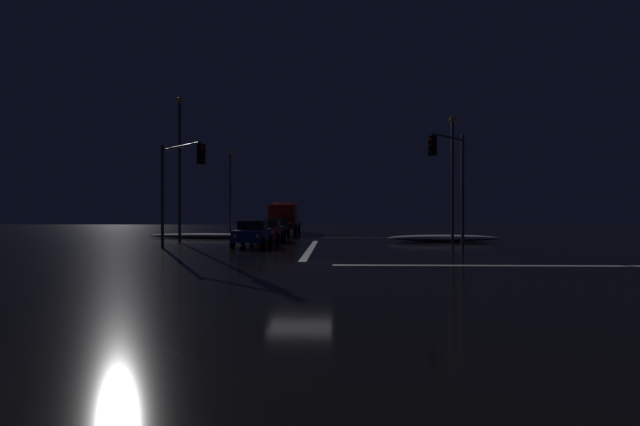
{
  "coord_description": "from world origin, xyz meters",
  "views": [
    {
      "loc": [
        1.38,
        -18.75,
        2.1
      ],
      "look_at": [
        0.42,
        11.95,
        2.04
      ],
      "focal_mm": 26.59,
      "sensor_mm": 36.0,
      "label": 1
    }
  ],
  "objects_px": {
    "sedan_blue": "(253,233)",
    "streetlamp_right_near": "(453,170)",
    "streetlamp_left_far": "(230,184)",
    "box_truck": "(286,216)",
    "traffic_signal_nw": "(178,175)",
    "sedan_green": "(276,227)",
    "streetlamp_left_near": "(180,160)",
    "sedan_red": "(268,230)",
    "traffic_signal_ne": "(451,170)"
  },
  "relations": [
    {
      "from": "sedan_red",
      "to": "streetlamp_left_near",
      "type": "relative_size",
      "value": 0.43
    },
    {
      "from": "box_truck",
      "to": "traffic_signal_nw",
      "type": "xyz_separation_m",
      "value": [
        -3.7,
        -22.21,
        2.48
      ]
    },
    {
      "from": "streetlamp_left_far",
      "to": "streetlamp_right_near",
      "type": "bearing_deg",
      "value": -40.25
    },
    {
      "from": "sedan_green",
      "to": "streetlamp_right_near",
      "type": "xyz_separation_m",
      "value": [
        13.17,
        -8.33,
        4.21
      ]
    },
    {
      "from": "traffic_signal_ne",
      "to": "box_truck",
      "type": "bearing_deg",
      "value": 117.91
    },
    {
      "from": "traffic_signal_nw",
      "to": "streetlamp_right_near",
      "type": "xyz_separation_m",
      "value": [
        16.8,
        6.6,
        0.82
      ]
    },
    {
      "from": "traffic_signal_ne",
      "to": "streetlamp_left_far",
      "type": "distance_m",
      "value": 28.07
    },
    {
      "from": "sedan_red",
      "to": "traffic_signal_nw",
      "type": "distance_m",
      "value": 9.77
    },
    {
      "from": "sedan_green",
      "to": "streetlamp_left_far",
      "type": "relative_size",
      "value": 0.5
    },
    {
      "from": "traffic_signal_ne",
      "to": "streetlamp_right_near",
      "type": "height_order",
      "value": "streetlamp_right_near"
    },
    {
      "from": "sedan_green",
      "to": "traffic_signal_nw",
      "type": "distance_m",
      "value": 15.73
    },
    {
      "from": "sedan_blue",
      "to": "traffic_signal_ne",
      "type": "relative_size",
      "value": 0.66
    },
    {
      "from": "sedan_blue",
      "to": "sedan_green",
      "type": "xyz_separation_m",
      "value": [
        -0.0,
        11.86,
        0.0
      ]
    },
    {
      "from": "sedan_red",
      "to": "streetlamp_right_near",
      "type": "relative_size",
      "value": 0.5
    },
    {
      "from": "sedan_red",
      "to": "box_truck",
      "type": "height_order",
      "value": "box_truck"
    },
    {
      "from": "sedan_red",
      "to": "box_truck",
      "type": "relative_size",
      "value": 0.52
    },
    {
      "from": "streetlamp_right_near",
      "to": "sedan_green",
      "type": "bearing_deg",
      "value": 147.69
    },
    {
      "from": "sedan_green",
      "to": "streetlamp_right_near",
      "type": "bearing_deg",
      "value": -32.31
    },
    {
      "from": "sedan_red",
      "to": "streetlamp_left_far",
      "type": "xyz_separation_m",
      "value": [
        -5.93,
        14.27,
        4.17
      ]
    },
    {
      "from": "sedan_blue",
      "to": "streetlamp_left_near",
      "type": "distance_m",
      "value": 8.36
    },
    {
      "from": "streetlamp_right_near",
      "to": "traffic_signal_ne",
      "type": "bearing_deg",
      "value": -104.72
    },
    {
      "from": "box_truck",
      "to": "traffic_signal_nw",
      "type": "distance_m",
      "value": 22.65
    },
    {
      "from": "traffic_signal_ne",
      "to": "traffic_signal_nw",
      "type": "height_order",
      "value": "traffic_signal_ne"
    },
    {
      "from": "sedan_red",
      "to": "traffic_signal_ne",
      "type": "distance_m",
      "value": 14.27
    },
    {
      "from": "box_truck",
      "to": "streetlamp_left_far",
      "type": "distance_m",
      "value": 6.66
    },
    {
      "from": "streetlamp_left_far",
      "to": "sedan_blue",
      "type": "bearing_deg",
      "value": -73.64
    },
    {
      "from": "sedan_green",
      "to": "traffic_signal_nw",
      "type": "xyz_separation_m",
      "value": [
        -3.63,
        -14.93,
        3.39
      ]
    },
    {
      "from": "sedan_green",
      "to": "sedan_red",
      "type": "bearing_deg",
      "value": -88.22
    },
    {
      "from": "sedan_blue",
      "to": "streetlamp_left_near",
      "type": "height_order",
      "value": "streetlamp_left_near"
    },
    {
      "from": "sedan_blue",
      "to": "streetlamp_right_near",
      "type": "bearing_deg",
      "value": 15.0
    },
    {
      "from": "streetlamp_left_near",
      "to": "streetlamp_left_far",
      "type": "bearing_deg",
      "value": 90.0
    },
    {
      "from": "sedan_blue",
      "to": "sedan_red",
      "type": "relative_size",
      "value": 1.0
    },
    {
      "from": "sedan_blue",
      "to": "box_truck",
      "type": "xyz_separation_m",
      "value": [
        0.06,
        19.14,
        0.91
      ]
    },
    {
      "from": "sedan_blue",
      "to": "streetlamp_left_far",
      "type": "distance_m",
      "value": 20.77
    },
    {
      "from": "sedan_green",
      "to": "streetlamp_left_near",
      "type": "height_order",
      "value": "streetlamp_left_near"
    },
    {
      "from": "traffic_signal_ne",
      "to": "streetlamp_left_far",
      "type": "relative_size",
      "value": 0.76
    },
    {
      "from": "sedan_green",
      "to": "box_truck",
      "type": "xyz_separation_m",
      "value": [
        0.07,
        7.28,
        0.91
      ]
    },
    {
      "from": "sedan_blue",
      "to": "sedan_red",
      "type": "bearing_deg",
      "value": 87.8
    },
    {
      "from": "sedan_red",
      "to": "sedan_green",
      "type": "distance_m",
      "value": 6.61
    },
    {
      "from": "sedan_red",
      "to": "traffic_signal_ne",
      "type": "height_order",
      "value": "traffic_signal_ne"
    },
    {
      "from": "box_truck",
      "to": "sedan_blue",
      "type": "bearing_deg",
      "value": -90.19
    },
    {
      "from": "sedan_red",
      "to": "streetlamp_right_near",
      "type": "distance_m",
      "value": 13.74
    },
    {
      "from": "sedan_green",
      "to": "box_truck",
      "type": "relative_size",
      "value": 0.52
    },
    {
      "from": "box_truck",
      "to": "traffic_signal_ne",
      "type": "bearing_deg",
      "value": -62.09
    },
    {
      "from": "sedan_green",
      "to": "streetlamp_left_far",
      "type": "bearing_deg",
      "value": 126.75
    },
    {
      "from": "sedan_green",
      "to": "traffic_signal_ne",
      "type": "distance_m",
      "value": 18.85
    },
    {
      "from": "streetlamp_left_near",
      "to": "sedan_blue",
      "type": "bearing_deg",
      "value": -31.61
    },
    {
      "from": "traffic_signal_ne",
      "to": "streetlamp_right_near",
      "type": "xyz_separation_m",
      "value": [
        1.6,
        6.1,
        0.57
      ]
    },
    {
      "from": "sedan_red",
      "to": "box_truck",
      "type": "xyz_separation_m",
      "value": [
        -0.14,
        13.88,
        0.91
      ]
    },
    {
      "from": "box_truck",
      "to": "streetlamp_left_near",
      "type": "xyz_separation_m",
      "value": [
        -5.8,
        -15.61,
        4.06
      ]
    }
  ]
}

